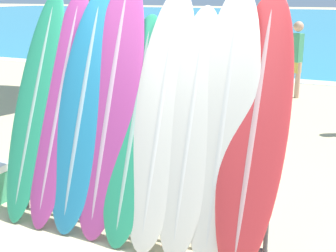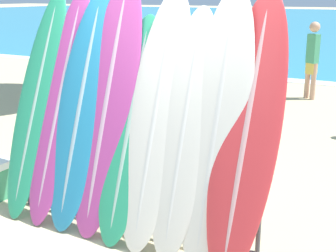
{
  "view_description": "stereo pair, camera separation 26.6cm",
  "coord_description": "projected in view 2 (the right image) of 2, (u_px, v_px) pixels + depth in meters",
  "views": [
    {
      "loc": [
        2.0,
        -3.1,
        2.19
      ],
      "look_at": [
        -0.02,
        1.18,
        0.85
      ],
      "focal_mm": 50.0,
      "sensor_mm": 36.0,
      "label": 1
    },
    {
      "loc": [
        2.24,
        -2.98,
        2.19
      ],
      "look_at": [
        -0.02,
        1.18,
        0.85
      ],
      "focal_mm": 50.0,
      "sensor_mm": 36.0,
      "label": 2
    }
  ],
  "objects": [
    {
      "name": "ground_plane",
      "position": [
        107.0,
        250.0,
        4.15
      ],
      "size": [
        160.0,
        160.0,
        0.0
      ],
      "primitive_type": "plane",
      "color": "#CCB789"
    },
    {
      "name": "surfboard_slot_6",
      "position": [
        184.0,
        133.0,
        3.97
      ],
      "size": [
        0.52,
        0.79,
        2.11
      ],
      "color": "silver",
      "rests_on": "ground_plane"
    },
    {
      "name": "surfboard_slot_7",
      "position": [
        216.0,
        127.0,
        3.84
      ],
      "size": [
        0.55,
        0.8,
        2.28
      ],
      "color": "silver",
      "rests_on": "ground_plane"
    },
    {
      "name": "person_mid_beach",
      "position": [
        312.0,
        57.0,
        9.88
      ],
      "size": [
        0.28,
        0.25,
        1.64
      ],
      "rotation": [
        0.0,
        0.0,
        2.6
      ],
      "color": "tan",
      "rests_on": "ground_plane"
    },
    {
      "name": "surfboard_slot_3",
      "position": [
        107.0,
        105.0,
        4.36
      ],
      "size": [
        0.59,
        0.91,
        2.38
      ],
      "color": "#B23D8E",
      "rests_on": "ground_plane"
    },
    {
      "name": "surfboard_slot_4",
      "position": [
        130.0,
        129.0,
        4.24
      ],
      "size": [
        0.52,
        0.84,
        2.02
      ],
      "color": "#289E70",
      "rests_on": "ground_plane"
    },
    {
      "name": "surfboard_slot_8",
      "position": [
        247.0,
        133.0,
        3.73
      ],
      "size": [
        0.55,
        0.96,
        2.25
      ],
      "color": "red",
      "rests_on": "ground_plane"
    },
    {
      "name": "surfboard_slot_5",
      "position": [
        156.0,
        119.0,
        4.11
      ],
      "size": [
        0.56,
        0.88,
        2.26
      ],
      "color": "silver",
      "rests_on": "ground_plane"
    },
    {
      "name": "surfboard_slot_2",
      "position": [
        81.0,
        109.0,
        4.49
      ],
      "size": [
        0.58,
        0.91,
        2.25
      ],
      "color": "teal",
      "rests_on": "ground_plane"
    },
    {
      "name": "surfboard_slot_0",
      "position": [
        37.0,
        102.0,
        4.78
      ],
      "size": [
        0.49,
        0.97,
        2.25
      ],
      "color": "#289E70",
      "rests_on": "ground_plane"
    },
    {
      "name": "surfboard_slot_1",
      "position": [
        60.0,
        105.0,
        4.64
      ],
      "size": [
        0.49,
        0.97,
        2.26
      ],
      "color": "#B23D8E",
      "rests_on": "ground_plane"
    },
    {
      "name": "surfboard_rack",
      "position": [
        127.0,
        187.0,
        4.35
      ],
      "size": [
        2.59,
        0.04,
        0.83
      ],
      "color": "#47474C",
      "rests_on": "ground_plane"
    }
  ]
}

